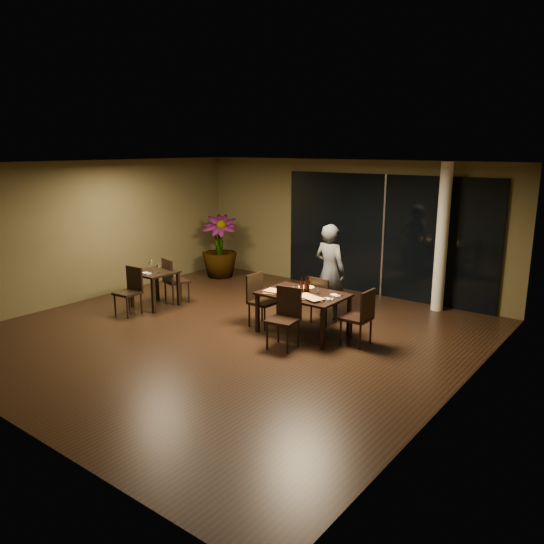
# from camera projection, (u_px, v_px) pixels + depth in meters

# --- Properties ---
(ground) EXTENTS (8.00, 8.00, 0.00)m
(ground) POSITION_uv_depth(u_px,v_px,m) (232.00, 334.00, 9.53)
(ground) COLOR black
(ground) RESTS_ON ground
(wall_back) EXTENTS (8.00, 0.10, 3.00)m
(wall_back) POSITION_uv_depth(u_px,v_px,m) (347.00, 225.00, 12.31)
(wall_back) COLOR #454025
(wall_back) RESTS_ON ground
(wall_left) EXTENTS (0.10, 8.00, 3.00)m
(wall_left) POSITION_uv_depth(u_px,v_px,m) (92.00, 230.00, 11.58)
(wall_left) COLOR #454025
(wall_left) RESTS_ON ground
(wall_right) EXTENTS (0.10, 8.00, 3.00)m
(wall_right) POSITION_uv_depth(u_px,v_px,m) (466.00, 289.00, 6.78)
(wall_right) COLOR #454025
(wall_right) RESTS_ON ground
(ceiling) EXTENTS (8.00, 8.00, 0.04)m
(ceiling) POSITION_uv_depth(u_px,v_px,m) (228.00, 163.00, 8.83)
(ceiling) COLOR silver
(ceiling) RESTS_ON wall_back
(window_panel) EXTENTS (5.00, 0.06, 2.70)m
(window_panel) POSITION_uv_depth(u_px,v_px,m) (384.00, 236.00, 11.68)
(window_panel) COLOR black
(window_panel) RESTS_ON ground
(column) EXTENTS (0.24, 0.24, 3.00)m
(column) POSITION_uv_depth(u_px,v_px,m) (442.00, 238.00, 10.58)
(column) COLOR silver
(column) RESTS_ON ground
(main_table) EXTENTS (1.50, 1.00, 0.75)m
(main_table) POSITION_uv_depth(u_px,v_px,m) (303.00, 297.00, 9.40)
(main_table) COLOR black
(main_table) RESTS_ON ground
(side_table) EXTENTS (0.80, 0.80, 0.75)m
(side_table) POSITION_uv_depth(u_px,v_px,m) (155.00, 277.00, 11.04)
(side_table) COLOR black
(side_table) RESTS_ON ground
(chair_main_far) EXTENTS (0.44, 0.44, 0.91)m
(chair_main_far) POSITION_uv_depth(u_px,v_px,m) (322.00, 298.00, 9.96)
(chair_main_far) COLOR black
(chair_main_far) RESTS_ON ground
(chair_main_near) EXTENTS (0.53, 0.53, 1.01)m
(chair_main_near) POSITION_uv_depth(u_px,v_px,m) (285.00, 314.00, 8.81)
(chair_main_near) COLOR black
(chair_main_near) RESTS_ON ground
(chair_main_left) EXTENTS (0.47, 0.47, 0.98)m
(chair_main_left) POSITION_uv_depth(u_px,v_px,m) (260.00, 297.00, 9.87)
(chair_main_left) COLOR black
(chair_main_left) RESTS_ON ground
(chair_main_right) EXTENTS (0.45, 0.45, 0.98)m
(chair_main_right) POSITION_uv_depth(u_px,v_px,m) (361.00, 314.00, 8.86)
(chair_main_right) COLOR black
(chair_main_right) RESTS_ON ground
(chair_side_far) EXTENTS (0.55, 0.55, 0.97)m
(chair_side_far) POSITION_uv_depth(u_px,v_px,m) (173.00, 278.00, 11.32)
(chair_side_far) COLOR black
(chair_side_far) RESTS_ON ground
(chair_side_near) EXTENTS (0.47, 0.47, 0.95)m
(chair_side_near) POSITION_uv_depth(u_px,v_px,m) (131.00, 288.00, 10.55)
(chair_side_near) COLOR black
(chair_side_near) RESTS_ON ground
(diner) EXTENTS (0.67, 0.48, 1.85)m
(diner) POSITION_uv_depth(u_px,v_px,m) (330.00, 271.00, 10.25)
(diner) COLOR #2C2E31
(diner) RESTS_ON ground
(potted_plant) EXTENTS (1.22, 1.22, 1.59)m
(potted_plant) POSITION_uv_depth(u_px,v_px,m) (219.00, 246.00, 13.51)
(potted_plant) COLOR #1D4B19
(potted_plant) RESTS_ON ground
(pizza_board_left) EXTENTS (0.64, 0.51, 0.01)m
(pizza_board_left) POSITION_uv_depth(u_px,v_px,m) (279.00, 293.00, 9.38)
(pizza_board_left) COLOR #483017
(pizza_board_left) RESTS_ON main_table
(pizza_board_right) EXTENTS (0.57, 0.38, 0.01)m
(pizza_board_right) POSITION_uv_depth(u_px,v_px,m) (310.00, 299.00, 9.03)
(pizza_board_right) COLOR #4F3319
(pizza_board_right) RESTS_ON main_table
(oblong_pizza_left) EXTENTS (0.54, 0.29, 0.02)m
(oblong_pizza_left) POSITION_uv_depth(u_px,v_px,m) (279.00, 292.00, 9.38)
(oblong_pizza_left) COLOR maroon
(oblong_pizza_left) RESTS_ON pizza_board_left
(oblong_pizza_right) EXTENTS (0.54, 0.36, 0.02)m
(oblong_pizza_right) POSITION_uv_depth(u_px,v_px,m) (310.00, 298.00, 9.02)
(oblong_pizza_right) COLOR maroon
(oblong_pizza_right) RESTS_ON pizza_board_right
(round_pizza) EXTENTS (0.29, 0.29, 0.01)m
(round_pizza) POSITION_uv_depth(u_px,v_px,m) (306.00, 287.00, 9.73)
(round_pizza) COLOR red
(round_pizza) RESTS_ON main_table
(bottle_a) EXTENTS (0.06, 0.06, 0.28)m
(bottle_a) POSITION_uv_depth(u_px,v_px,m) (302.00, 285.00, 9.39)
(bottle_a) COLOR black
(bottle_a) RESTS_ON main_table
(bottle_b) EXTENTS (0.06, 0.06, 0.28)m
(bottle_b) POSITION_uv_depth(u_px,v_px,m) (306.00, 285.00, 9.37)
(bottle_b) COLOR black
(bottle_b) RESTS_ON main_table
(bottle_c) EXTENTS (0.06, 0.06, 0.30)m
(bottle_c) POSITION_uv_depth(u_px,v_px,m) (308.00, 284.00, 9.42)
(bottle_c) COLOR black
(bottle_c) RESTS_ON main_table
(tumbler_left) EXTENTS (0.07, 0.07, 0.08)m
(tumbler_left) POSITION_uv_depth(u_px,v_px,m) (295.00, 288.00, 9.55)
(tumbler_left) COLOR white
(tumbler_left) RESTS_ON main_table
(tumbler_right) EXTENTS (0.07, 0.07, 0.09)m
(tumbler_right) POSITION_uv_depth(u_px,v_px,m) (318.00, 291.00, 9.35)
(tumbler_right) COLOR white
(tumbler_right) RESTS_ON main_table
(napkin_near) EXTENTS (0.20, 0.14, 0.01)m
(napkin_near) POSITION_uv_depth(u_px,v_px,m) (327.00, 299.00, 9.01)
(napkin_near) COLOR white
(napkin_near) RESTS_ON main_table
(napkin_far) EXTENTS (0.21, 0.17, 0.01)m
(napkin_far) POSITION_uv_depth(u_px,v_px,m) (335.00, 295.00, 9.22)
(napkin_far) COLOR white
(napkin_far) RESTS_ON main_table
(wine_glass_a) EXTENTS (0.09, 0.09, 0.19)m
(wine_glass_a) POSITION_uv_depth(u_px,v_px,m) (151.00, 266.00, 11.10)
(wine_glass_a) COLOR white
(wine_glass_a) RESTS_ON side_table
(wine_glass_b) EXTENTS (0.08, 0.08, 0.19)m
(wine_glass_b) POSITION_uv_depth(u_px,v_px,m) (159.00, 268.00, 10.87)
(wine_glass_b) COLOR white
(wine_glass_b) RESTS_ON side_table
(side_napkin) EXTENTS (0.18, 0.12, 0.01)m
(side_napkin) POSITION_uv_depth(u_px,v_px,m) (146.00, 273.00, 10.83)
(side_napkin) COLOR white
(side_napkin) RESTS_ON side_table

